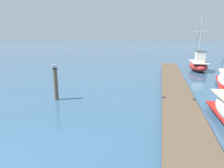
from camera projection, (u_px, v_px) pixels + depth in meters
The scene contains 4 objects.
floating_dock at pixel (174, 83), 15.61m from camera, with size 3.54×23.19×0.53m.
fishing_boat_2 at pixel (198, 64), 23.26m from camera, with size 2.17×5.36×6.16m.
mooring_piling at pixel (56, 83), 12.34m from camera, with size 0.30×0.30×1.98m.
perched_seagull at pixel (55, 65), 12.09m from camera, with size 0.26×0.35×0.26m.
Camera 1 is at (5.16, -2.26, 3.79)m, focal length 32.64 mm.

